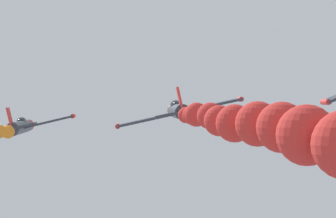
{
  "coord_description": "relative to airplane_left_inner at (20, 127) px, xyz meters",
  "views": [
    {
      "loc": [
        -3.08,
        -56.29,
        95.28
      ],
      "look_at": [
        0.0,
        0.0,
        94.58
      ],
      "focal_mm": 81.87,
      "sensor_mm": 36.0,
      "label": 1
    }
  ],
  "objects": [
    {
      "name": "airplane_left_inner",
      "position": [
        0.0,
        0.0,
        0.0
      ],
      "size": [
        9.39,
        10.35,
        3.11
      ],
      "rotation": [
        0.0,
        -0.23,
        0.0
      ],
      "color": "#333842"
    },
    {
      "name": "airplane_right_inner",
      "position": [
        12.84,
        -8.99,
        1.5
      ],
      "size": [
        9.42,
        10.35,
        3.04
      ],
      "rotation": [
        0.0,
        -0.22,
        0.0
      ],
      "color": "#333842"
    },
    {
      "name": "smoke_trail_right_inner",
      "position": [
        17.21,
        -33.96,
        0.69
      ],
      "size": [
        8.99,
        25.77,
        3.64
      ],
      "color": "red"
    }
  ]
}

